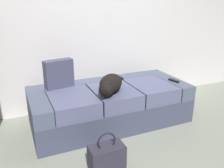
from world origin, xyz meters
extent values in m
cube|color=white|center=(0.00, 1.70, 1.40)|extent=(6.40, 0.10, 2.80)
cube|color=#42465F|center=(0.00, 1.04, 0.15)|extent=(1.92, 0.85, 0.30)
cube|color=slate|center=(-0.86, 1.04, 0.39)|extent=(0.20, 0.85, 0.18)
cube|color=slate|center=(0.86, 1.04, 0.39)|extent=(0.20, 0.85, 0.18)
cube|color=slate|center=(0.00, 1.36, 0.39)|extent=(1.52, 0.20, 0.18)
cube|color=slate|center=(-0.51, 0.94, 0.39)|extent=(0.49, 0.64, 0.18)
cube|color=slate|center=(0.00, 0.94, 0.39)|extent=(0.49, 0.64, 0.18)
cube|color=slate|center=(0.51, 0.94, 0.39)|extent=(0.49, 0.64, 0.18)
ellipsoid|color=black|center=(-0.06, 0.89, 0.58)|extent=(0.46, 0.50, 0.20)
sphere|color=black|center=(-0.18, 0.72, 0.58)|extent=(0.16, 0.16, 0.16)
ellipsoid|color=black|center=(-0.23, 0.66, 0.57)|extent=(0.10, 0.11, 0.06)
cone|color=black|center=(-0.15, 0.69, 0.64)|extent=(0.04, 0.04, 0.05)
cone|color=black|center=(-0.22, 0.75, 0.64)|extent=(0.04, 0.04, 0.05)
ellipsoid|color=black|center=(0.10, 1.02, 0.59)|extent=(0.11, 0.18, 0.05)
cube|color=black|center=(0.84, 0.89, 0.49)|extent=(0.08, 0.16, 0.02)
cube|color=#464861|center=(-0.57, 1.26, 0.65)|extent=(0.36, 0.18, 0.34)
cube|color=#302D3C|center=(-0.39, 0.22, 0.12)|extent=(0.32, 0.18, 0.24)
torus|color=#221F2A|center=(-0.39, 0.22, 0.29)|extent=(0.18, 0.02, 0.18)
camera|label=1|loc=(-1.07, -1.46, 1.47)|focal=37.93mm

